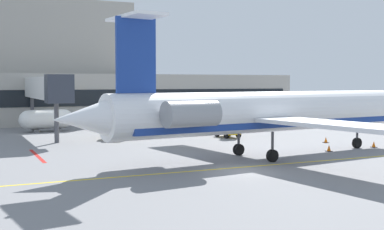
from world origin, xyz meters
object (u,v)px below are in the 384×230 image
object	(u,v)px
regional_jet	(263,112)
baggage_tug	(116,128)
pushback_tractor	(229,129)
fuel_tank	(47,119)

from	to	relation	value
regional_jet	baggage_tug	world-z (taller)	regional_jet
pushback_tractor	fuel_tank	world-z (taller)	fuel_tank
baggage_tug	pushback_tractor	distance (m)	11.71
pushback_tractor	regional_jet	bearing A→B (deg)	-108.63
regional_jet	pushback_tractor	distance (m)	14.69
baggage_tug	pushback_tractor	world-z (taller)	baggage_tug
pushback_tractor	fuel_tank	size ratio (longest dim) A/B	0.46
regional_jet	baggage_tug	xyz separation A→B (m)	(-6.46, 17.51, -2.41)
baggage_tug	regional_jet	bearing A→B (deg)	-69.76
baggage_tug	fuel_tank	size ratio (longest dim) A/B	0.70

